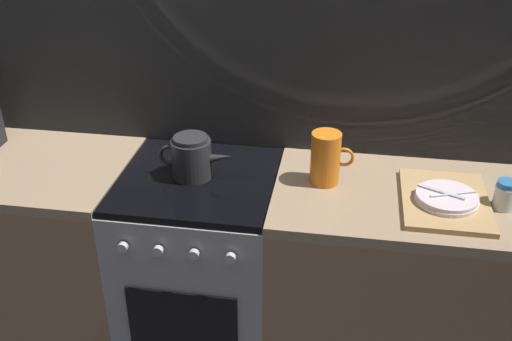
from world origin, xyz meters
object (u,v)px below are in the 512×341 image
(kettle, at_px, (192,157))
(pitcher, at_px, (326,158))
(spice_jar, at_px, (505,195))
(stove_unit, at_px, (202,272))
(dish_pile, at_px, (446,200))

(kettle, height_order, pitcher, pitcher)
(pitcher, bearing_deg, spice_jar, -7.35)
(stove_unit, relative_size, pitcher, 4.50)
(stove_unit, distance_m, kettle, 0.53)
(kettle, relative_size, pitcher, 1.42)
(kettle, xyz_separation_m, dish_pile, (0.93, -0.05, -0.06))
(kettle, bearing_deg, stove_unit, -26.76)
(kettle, bearing_deg, spice_jar, -2.22)
(stove_unit, xyz_separation_m, pitcher, (0.48, 0.05, 0.55))
(spice_jar, bearing_deg, stove_unit, 178.18)
(stove_unit, xyz_separation_m, dish_pile, (0.91, -0.04, 0.47))
(dish_pile, bearing_deg, spice_jar, 2.76)
(stove_unit, height_order, kettle, kettle)
(kettle, xyz_separation_m, spice_jar, (1.12, -0.04, -0.03))
(pitcher, xyz_separation_m, spice_jar, (0.63, -0.08, -0.05))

